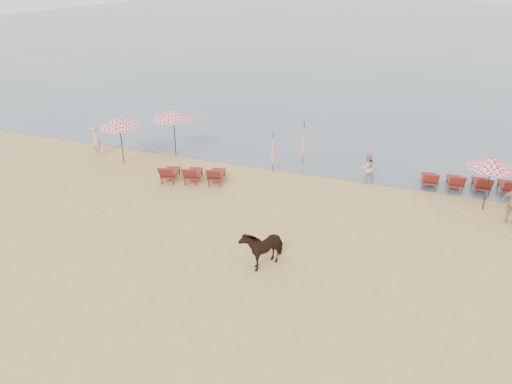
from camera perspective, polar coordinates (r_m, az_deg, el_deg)
ground at (r=16.05m, az=-6.58°, el=-10.54°), size 120.00×120.00×0.00m
sea at (r=92.19m, az=17.98°, el=17.69°), size 160.00×140.00×0.06m
lounger_cluster_left at (r=23.14m, az=-7.29°, el=2.11°), size 3.17×2.36×0.62m
lounger_cluster_right at (r=23.91m, az=23.15°, el=0.99°), size 4.07×2.08×0.62m
umbrella_open_left_a at (r=26.15m, az=-9.45°, el=8.71°), size 2.15×2.15×2.45m
umbrella_open_left_b at (r=25.66m, az=-15.38°, el=7.75°), size 1.95×1.99×2.49m
umbrella_open_right at (r=21.81m, az=25.40°, el=3.03°), size 1.88×1.88×2.29m
umbrella_closed_left at (r=23.83m, az=1.96°, el=4.97°), size 0.24×0.24×1.97m
umbrella_closed_right at (r=25.05m, az=5.47°, el=6.12°), size 0.26×0.26×2.14m
cow at (r=16.67m, az=0.77°, el=-6.18°), size 1.32×1.74×1.33m
beachgoer_left at (r=27.47m, az=-17.77°, el=5.57°), size 0.65×0.50×1.60m
beachgoer_right_a at (r=23.37m, az=12.59°, el=2.73°), size 0.91×0.88×1.47m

